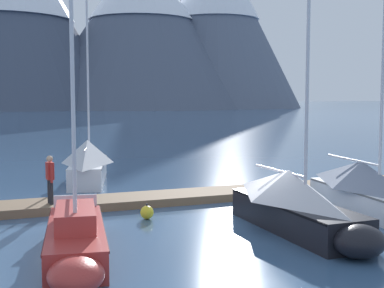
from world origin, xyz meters
TOP-DOWN VIEW (x-y plane):
  - ground_plane at (0.00, 0.00)m, footprint 700.00×700.00m
  - mountain_shoulder_ridge at (2.43, 166.68)m, footprint 71.57×71.57m
  - mountain_east_summit at (44.89, 160.07)m, footprint 73.83×73.83m
  - mountain_rear_spur at (71.65, 158.87)m, footprint 60.35×60.35m
  - dock at (0.00, 4.00)m, footprint 23.72×2.51m
  - sailboat_second_berth at (-6.39, -2.00)m, footprint 2.29×6.01m
  - sailboat_mid_dock_port at (-3.66, 9.93)m, footprint 3.13×6.70m
  - sailboat_mid_dock_starboard at (0.22, -1.71)m, footprint 1.92×6.34m
  - sailboat_far_berth at (3.78, -0.82)m, footprint 2.27×7.27m
  - person_on_dock at (-6.23, 3.80)m, footprint 0.26×0.59m
  - mooring_buoy_channel_marker at (-3.44, 1.54)m, footprint 0.44×0.44m

SIDE VIEW (x-z plane):
  - ground_plane at x=0.00m, z-range 0.00..0.00m
  - dock at x=0.00m, z-range 0.00..0.30m
  - mooring_buoy_channel_marker at x=-3.44m, z-range -0.04..0.48m
  - sailboat_second_berth at x=-6.39m, z-range -3.71..4.77m
  - sailboat_far_berth at x=3.78m, z-range -3.53..5.23m
  - sailboat_mid_dock_starboard at x=0.22m, z-range -2.86..4.57m
  - sailboat_mid_dock_port at x=-3.66m, z-range -3.31..5.24m
  - person_on_dock at x=-6.23m, z-range 0.42..2.11m
  - mountain_east_summit at x=44.89m, z-range 1.38..55.36m
  - mountain_rear_spur at x=71.65m, z-range 1.74..62.06m
  - mountain_shoulder_ridge at x=2.43m, z-range 2.26..66.07m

